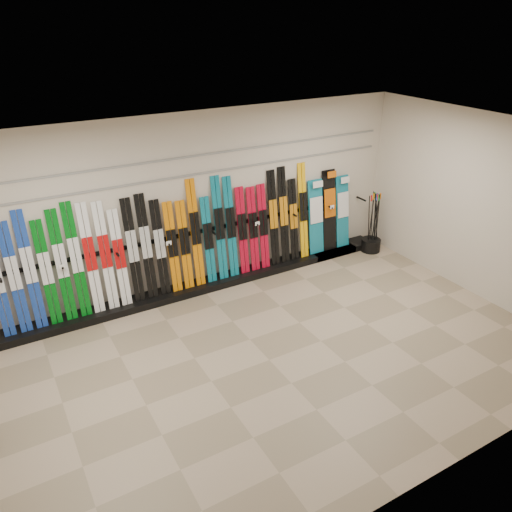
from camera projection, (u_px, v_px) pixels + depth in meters
floor at (269, 360)px, 6.94m from camera, size 8.00×8.00×0.00m
back_wall at (192, 204)px, 8.22m from camera, size 8.00×0.00×8.00m
right_wall at (482, 208)px, 8.06m from camera, size 0.00×5.00×5.00m
ceiling at (272, 146)px, 5.61m from camera, size 8.00×8.00×0.00m
ski_rack_base at (213, 283)px, 8.78m from camera, size 8.00×0.40×0.12m
skis at (171, 243)px, 8.14m from camera, size 5.37×0.28×1.82m
snowboards at (329, 213)px, 9.62m from camera, size 0.95×0.24×1.57m
pole_bin at (371, 245)px, 10.04m from camera, size 0.39×0.39×0.25m
ski_poles at (374, 222)px, 9.85m from camera, size 0.37×0.25×1.18m
slatwall_rail_0 at (191, 175)px, 7.98m from camera, size 7.60×0.02×0.03m
slatwall_rail_1 at (189, 157)px, 7.85m from camera, size 7.60×0.02×0.03m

